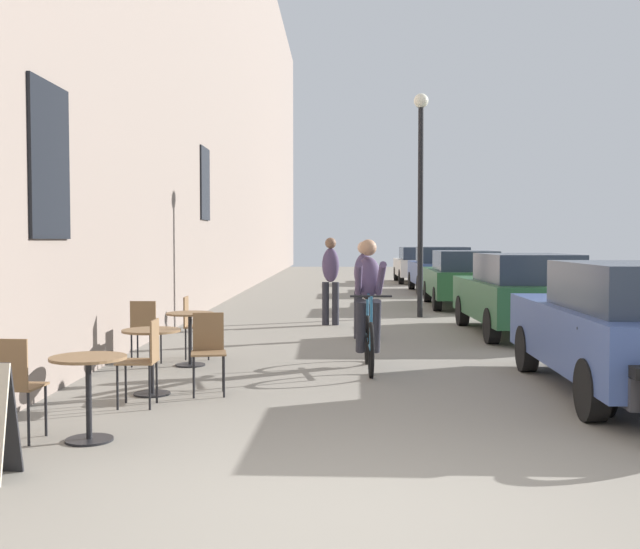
{
  "coord_description": "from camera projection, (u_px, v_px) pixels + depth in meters",
  "views": [
    {
      "loc": [
        -0.03,
        -4.57,
        1.7
      ],
      "look_at": [
        -0.45,
        12.08,
        0.95
      ],
      "focal_mm": 42.74,
      "sensor_mm": 36.0,
      "label": 1
    }
  ],
  "objects": [
    {
      "name": "parked_car_fifth",
      "position": [
        418.0,
        264.0,
        30.4
      ],
      "size": [
        1.71,
        4.01,
        1.42
      ],
      "color": "beige",
      "rests_on": "ground_plane"
    },
    {
      "name": "pedestrian_mid",
      "position": [
        331.0,
        276.0,
        15.19
      ],
      "size": [
        0.36,
        0.26,
        1.75
      ],
      "color": "#26262D",
      "rests_on": "ground_plane"
    },
    {
      "name": "building_facade_left",
      "position": [
        198.0,
        23.0,
        18.4
      ],
      "size": [
        0.54,
        68.0,
        13.93
      ],
      "color": "gray",
      "rests_on": "ground_plane"
    },
    {
      "name": "cyclist_on_bicycle",
      "position": [
        369.0,
        307.0,
        10.07
      ],
      "size": [
        0.52,
        1.76,
        1.74
      ],
      "color": "black",
      "rests_on": "ground_plane"
    },
    {
      "name": "cafe_chair_mid_toward_street",
      "position": [
        145.0,
        356.0,
        7.75
      ],
      "size": [
        0.39,
        0.39,
        0.89
      ],
      "color": "black",
      "rests_on": "ground_plane"
    },
    {
      "name": "parked_motorcycle",
      "position": [
        631.0,
        387.0,
        6.69
      ],
      "size": [
        0.62,
        2.15,
        0.92
      ],
      "color": "black",
      "rests_on": "ground_plane"
    },
    {
      "name": "cafe_table_near",
      "position": [
        89.0,
        380.0,
        6.41
      ],
      "size": [
        0.64,
        0.64,
        0.72
      ],
      "color": "black",
      "rests_on": "ground_plane"
    },
    {
      "name": "parked_car_second",
      "position": [
        520.0,
        293.0,
        13.65
      ],
      "size": [
        1.79,
        4.13,
        1.46
      ],
      "color": "#23512D",
      "rests_on": "ground_plane"
    },
    {
      "name": "cafe_chair_far_toward_street",
      "position": [
        145.0,
        328.0,
        10.22
      ],
      "size": [
        0.39,
        0.39,
        0.89
      ],
      "color": "black",
      "rests_on": "ground_plane"
    },
    {
      "name": "cafe_chair_near_toward_street",
      "position": [
        14.0,
        382.0,
        6.35
      ],
      "size": [
        0.4,
        0.4,
        0.89
      ],
      "color": "black",
      "rests_on": "ground_plane"
    },
    {
      "name": "parked_car_nearest",
      "position": [
        630.0,
        326.0,
        8.29
      ],
      "size": [
        1.81,
        4.15,
        1.46
      ],
      "color": "#384C84",
      "rests_on": "ground_plane"
    },
    {
      "name": "cafe_chair_mid_toward_wall",
      "position": [
        208.0,
        347.0,
        8.41
      ],
      "size": [
        0.44,
        0.44,
        0.89
      ],
      "color": "black",
      "rests_on": "ground_plane"
    },
    {
      "name": "parked_car_third",
      "position": [
        463.0,
        278.0,
        19.36
      ],
      "size": [
        1.8,
        4.08,
        1.43
      ],
      "color": "#23512D",
      "rests_on": "ground_plane"
    },
    {
      "name": "street_lamp",
      "position": [
        421.0,
        176.0,
        16.67
      ],
      "size": [
        0.32,
        0.32,
        4.9
      ],
      "color": "black",
      "rests_on": "ground_plane"
    },
    {
      "name": "cafe_chair_far_toward_wall",
      "position": [
        193.0,
        323.0,
        10.91
      ],
      "size": [
        0.39,
        0.39,
        0.89
      ],
      "color": "black",
      "rests_on": "ground_plane"
    },
    {
      "name": "parked_car_fourth",
      "position": [
        440.0,
        269.0,
        24.7
      ],
      "size": [
        1.77,
        4.17,
        1.48
      ],
      "color": "#384C84",
      "rests_on": "ground_plane"
    },
    {
      "name": "cafe_table_mid",
      "position": [
        152.0,
        347.0,
        8.35
      ],
      "size": [
        0.64,
        0.64,
        0.72
      ],
      "color": "black",
      "rests_on": "ground_plane"
    },
    {
      "name": "cafe_table_far",
      "position": [
        190.0,
        327.0,
        10.28
      ],
      "size": [
        0.64,
        0.64,
        0.72
      ],
      "color": "black",
      "rests_on": "ground_plane"
    },
    {
      "name": "ground_plane",
      "position": [
        344.0,
        518.0,
        4.64
      ],
      "size": [
        88.0,
        88.0,
        0.0
      ],
      "primitive_type": "plane",
      "color": "gray"
    },
    {
      "name": "pedestrian_near",
      "position": [
        364.0,
        284.0,
        13.09
      ],
      "size": [
        0.38,
        0.3,
        1.68
      ],
      "color": "#26262D",
      "rests_on": "ground_plane"
    }
  ]
}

